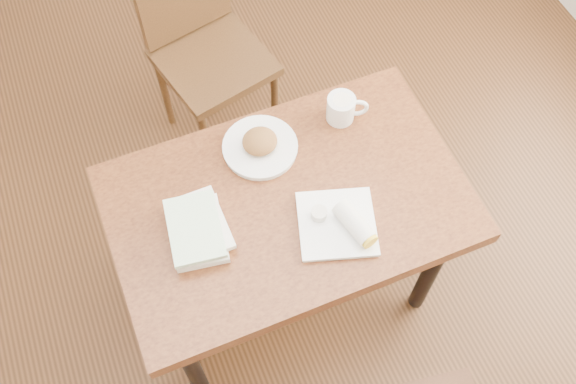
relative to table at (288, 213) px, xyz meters
name	(u,v)px	position (x,y,z in m)	size (l,w,h in m)	color
ground	(288,286)	(0.00, 0.00, -0.66)	(4.00, 5.00, 0.01)	#472814
table	(288,213)	(0.00, 0.00, 0.00)	(1.13, 0.72, 0.75)	brown
chair_far	(201,37)	(0.00, 0.95, -0.11)	(0.51, 0.51, 0.95)	#432A13
plate_scone	(260,145)	(-0.01, 0.21, 0.12)	(0.25, 0.25, 0.08)	white
coffee_mug	(342,108)	(0.29, 0.23, 0.14)	(0.14, 0.10, 0.10)	white
plate_burrito	(342,224)	(0.12, -0.15, 0.12)	(0.30, 0.30, 0.08)	white
book_stack	(198,229)	(-0.30, 0.00, 0.12)	(0.20, 0.26, 0.06)	white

